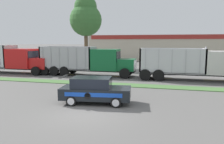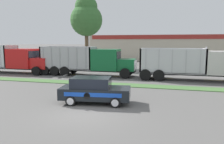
{
  "view_description": "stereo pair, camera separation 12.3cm",
  "coord_description": "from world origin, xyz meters",
  "views": [
    {
      "loc": [
        4.24,
        -10.81,
        3.89
      ],
      "look_at": [
        -0.43,
        7.48,
        1.26
      ],
      "focal_mm": 35.0,
      "sensor_mm": 36.0,
      "label": 1
    },
    {
      "loc": [
        4.36,
        -10.78,
        3.89
      ],
      "look_at": [
        -0.43,
        7.48,
        1.26
      ],
      "focal_mm": 35.0,
      "sensor_mm": 36.0,
      "label": 2
    }
  ],
  "objects": [
    {
      "name": "dump_truck_trail",
      "position": [
        -14.32,
        12.43,
        1.62
      ],
      "size": [
        11.84,
        2.79,
        3.49
      ],
      "color": "black",
      "rests_on": "ground_plane"
    },
    {
      "name": "dump_truck_lead",
      "position": [
        8.32,
        12.36,
        1.58
      ],
      "size": [
        11.82,
        2.82,
        3.43
      ],
      "color": "black",
      "rests_on": "ground_plane"
    },
    {
      "name": "dump_truck_mid",
      "position": [
        -3.82,
        12.8,
        1.6
      ],
      "size": [
        11.12,
        2.61,
        3.32
      ],
      "color": "black",
      "rests_on": "ground_plane"
    },
    {
      "name": "centre_line_3",
      "position": [
        -7.13,
        12.91,
        0.0
      ],
      "size": [
        2.4,
        0.14,
        0.01
      ],
      "primitive_type": "cube",
      "color": "yellow",
      "rests_on": "ground_plane"
    },
    {
      "name": "centre_line_6",
      "position": [
        9.07,
        12.91,
        0.0
      ],
      "size": [
        2.4,
        0.14,
        0.01
      ],
      "primitive_type": "cube",
      "color": "yellow",
      "rests_on": "ground_plane"
    },
    {
      "name": "centre_line_4",
      "position": [
        -1.73,
        12.91,
        0.0
      ],
      "size": [
        2.4,
        0.14,
        0.01
      ],
      "primitive_type": "cube",
      "color": "yellow",
      "rests_on": "ground_plane"
    },
    {
      "name": "centre_line_5",
      "position": [
        3.67,
        12.91,
        0.0
      ],
      "size": [
        2.4,
        0.14,
        0.01
      ],
      "primitive_type": "cube",
      "color": "yellow",
      "rests_on": "ground_plane"
    },
    {
      "name": "store_building_backdrop",
      "position": [
        1.51,
        38.98,
        2.63
      ],
      "size": [
        27.19,
        12.1,
        5.26
      ],
      "color": "#BCB29E",
      "rests_on": "ground_plane"
    },
    {
      "name": "rally_car",
      "position": [
        -0.18,
        2.04,
        0.85
      ],
      "size": [
        4.58,
        2.29,
        1.7
      ],
      "color": "black",
      "rests_on": "ground_plane"
    },
    {
      "name": "tree_behind_centre",
      "position": [
        -7.8,
        20.49,
        7.52
      ],
      "size": [
        4.78,
        4.78,
        10.68
      ],
      "color": "brown",
      "rests_on": "ground_plane"
    },
    {
      "name": "ground_plane",
      "position": [
        0.0,
        0.0,
        0.0
      ],
      "size": [
        600.0,
        600.0,
        0.0
      ],
      "primitive_type": "plane",
      "color": "slate"
    },
    {
      "name": "centre_line_2",
      "position": [
        -12.53,
        12.91,
        0.0
      ],
      "size": [
        2.4,
        0.14,
        0.01
      ],
      "primitive_type": "cube",
      "color": "yellow",
      "rests_on": "ground_plane"
    },
    {
      "name": "grass_verge",
      "position": [
        0.0,
        8.14,
        0.03
      ],
      "size": [
        120.0,
        1.54,
        0.06
      ],
      "primitive_type": "cube",
      "color": "#517F42",
      "rests_on": "ground_plane"
    }
  ]
}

